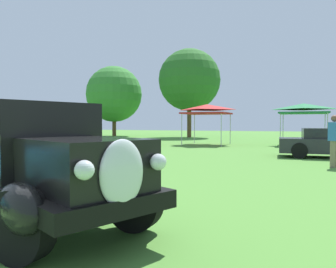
# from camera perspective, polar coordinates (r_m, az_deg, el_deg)

# --- Properties ---
(feature_pickup_truck) EXTENTS (4.45, 3.03, 1.70)m
(feature_pickup_truck) POSITION_cam_1_polar(r_m,az_deg,el_deg) (5.04, -21.68, -4.52)
(feature_pickup_truck) COLOR black
(feature_pickup_truck) RESTS_ON ground_plane
(show_car_orange) EXTENTS (4.59, 2.82, 1.22)m
(show_car_orange) POSITION_cam_1_polar(r_m,az_deg,el_deg) (22.84, -19.17, -0.31)
(show_car_orange) COLOR orange
(show_car_orange) RESTS_ON ground_plane
(show_car_charcoal) EXTENTS (4.01, 1.97, 1.22)m
(show_car_charcoal) POSITION_cam_1_polar(r_m,az_deg,el_deg) (14.97, 26.32, -1.47)
(show_car_charcoal) COLOR #28282D
(show_car_charcoal) RESTS_ON ground_plane
(spectator_near_truck) EXTENTS (0.40, 0.47, 1.69)m
(spectator_near_truck) POSITION_cam_1_polar(r_m,az_deg,el_deg) (11.74, 27.20, -0.80)
(spectator_near_truck) COLOR #7F7056
(spectator_near_truck) RESTS_ON ground_plane
(canopy_tent_left_field) EXTENTS (2.89, 2.89, 2.71)m
(canopy_tent_left_field) POSITION_cam_1_polar(r_m,az_deg,el_deg) (21.90, 6.84, 4.46)
(canopy_tent_left_field) COLOR #B7B7BC
(canopy_tent_left_field) RESTS_ON ground_plane
(canopy_tent_center_field) EXTENTS (2.92, 2.92, 2.71)m
(canopy_tent_center_field) POSITION_cam_1_polar(r_m,az_deg,el_deg) (22.57, 22.74, 4.25)
(canopy_tent_center_field) COLOR #B7B7BC
(canopy_tent_center_field) RESTS_ON ground_plane
(treeline_far_left) EXTENTS (6.32, 6.32, 7.94)m
(treeline_far_left) POSITION_cam_1_polar(r_m,az_deg,el_deg) (37.68, -9.47, 6.91)
(treeline_far_left) COLOR brown
(treeline_far_left) RESTS_ON ground_plane
(treeline_mid_left) EXTENTS (6.38, 6.38, 9.11)m
(treeline_mid_left) POSITION_cam_1_polar(r_m,az_deg,el_deg) (33.98, 3.77, 9.43)
(treeline_mid_left) COLOR brown
(treeline_mid_left) RESTS_ON ground_plane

